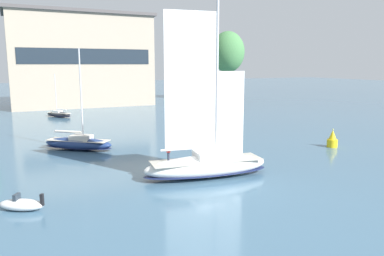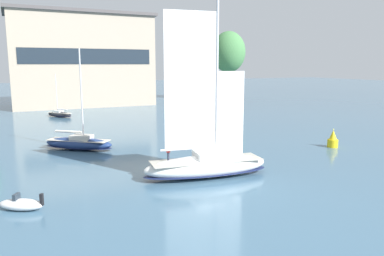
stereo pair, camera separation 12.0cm
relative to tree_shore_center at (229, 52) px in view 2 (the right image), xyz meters
name	(u,v)px [view 2 (the right image)]	position (x,y,z in m)	size (l,w,h in m)	color
ground_plane	(206,177)	(-40.31, -62.51, -13.43)	(400.00, 400.00, 0.00)	#42667F
waterfront_building	(82,60)	(-39.34, 4.36, -2.26)	(33.80, 16.71, 22.25)	tan
tree_shore_center	(229,52)	(0.00, 0.00, 0.00)	(9.32, 9.32, 19.18)	brown
sailboat_main	(207,163)	(-40.29, -62.51, -12.20)	(11.93, 4.88, 15.91)	white
sailboat_moored_near_marina	(59,114)	(-47.51, -15.59, -12.86)	(4.88, 5.85, 8.27)	#232328
sailboat_moored_outer_mooring	(79,143)	(-48.85, -46.16, -12.62)	(8.19, 7.33, 11.85)	navy
motor_tender	(21,204)	(-55.64, -63.79, -13.02)	(3.42, 2.84, 1.24)	silver
channel_buoy	(333,140)	(-20.57, -58.44, -12.52)	(1.27, 1.27, 2.28)	yellow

